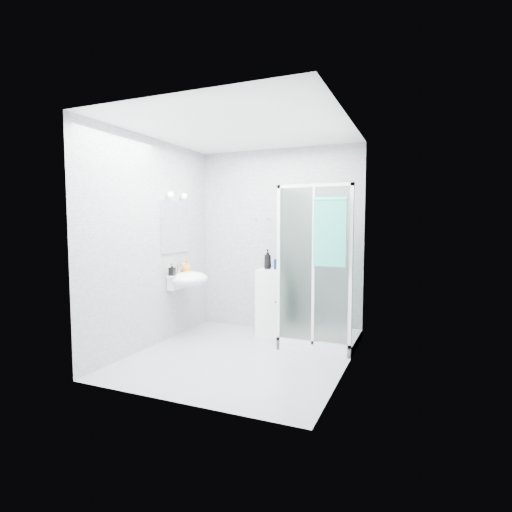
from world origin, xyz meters
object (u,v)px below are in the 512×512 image
at_px(soap_dispenser_black, 172,270).
at_px(hand_towel, 330,230).
at_px(shower_enclosure, 314,310).
at_px(wall_basin, 188,279).
at_px(storage_cabinet, 272,302).
at_px(shampoo_bottle_b, 278,262).
at_px(shampoo_bottle_a, 268,259).
at_px(soap_dispenser_orange, 186,267).

bearing_deg(soap_dispenser_black, hand_towel, 2.92).
bearing_deg(shower_enclosure, wall_basin, -169.19).
bearing_deg(storage_cabinet, shampoo_bottle_b, 0.61).
xyz_separation_m(wall_basin, shampoo_bottle_a, (0.93, 0.56, 0.26)).
xyz_separation_m(storage_cabinet, shampoo_bottle_b, (0.09, 0.01, 0.56)).
bearing_deg(soap_dispenser_orange, shampoo_bottle_a, 22.24).
xyz_separation_m(shampoo_bottle_a, shampoo_bottle_b, (0.15, 0.01, -0.03)).
bearing_deg(soap_dispenser_orange, wall_basin, -49.96).
bearing_deg(shampoo_bottle_b, hand_towel, -37.61).
relative_size(storage_cabinet, shampoo_bottle_a, 3.37).
distance_m(storage_cabinet, soap_dispenser_black, 1.43).
relative_size(hand_towel, soap_dispenser_orange, 4.49).
distance_m(shower_enclosure, wall_basin, 1.72).
distance_m(soap_dispenser_orange, soap_dispenser_black, 0.32).
height_order(hand_towel, soap_dispenser_orange, hand_towel).
distance_m(wall_basin, shampoo_bottle_b, 1.25).
bearing_deg(soap_dispenser_orange, storage_cabinet, 21.27).
relative_size(shampoo_bottle_a, soap_dispenser_orange, 1.56).
bearing_deg(shampoo_bottle_b, soap_dispenser_black, -147.91).
relative_size(wall_basin, shampoo_bottle_b, 2.66).
bearing_deg(storage_cabinet, wall_basin, -156.05).
relative_size(shower_enclosure, storage_cabinet, 2.18).
bearing_deg(shampoo_bottle_a, soap_dispenser_black, -144.86).
bearing_deg(soap_dispenser_black, shower_enclosure, 15.88).
xyz_separation_m(storage_cabinet, soap_dispenser_orange, (-1.11, -0.43, 0.49)).
xyz_separation_m(shower_enclosure, hand_towel, (0.28, -0.40, 1.02)).
xyz_separation_m(wall_basin, soap_dispenser_black, (-0.12, -0.19, 0.14)).
bearing_deg(soap_dispenser_orange, hand_towel, -5.98).
height_order(wall_basin, shampoo_bottle_b, shampoo_bottle_b).
bearing_deg(soap_dispenser_black, soap_dispenser_orange, 87.16).
height_order(storage_cabinet, shampoo_bottle_b, shampoo_bottle_b).
relative_size(soap_dispenser_orange, soap_dispenser_black, 1.12).
bearing_deg(hand_towel, shampoo_bottle_b, 142.39).
bearing_deg(shower_enclosure, hand_towel, -55.15).
relative_size(shower_enclosure, shampoo_bottle_a, 7.35).
height_order(shower_enclosure, hand_towel, shower_enclosure).
bearing_deg(soap_dispenser_orange, soap_dispenser_black, -92.84).
xyz_separation_m(hand_towel, shampoo_bottle_a, (-1.00, 0.64, -0.41)).
distance_m(storage_cabinet, soap_dispenser_orange, 1.29).
xyz_separation_m(shampoo_bottle_a, soap_dispenser_black, (-1.06, -0.75, -0.11)).
bearing_deg(hand_towel, wall_basin, 177.48).
bearing_deg(shampoo_bottle_b, wall_basin, -152.35).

